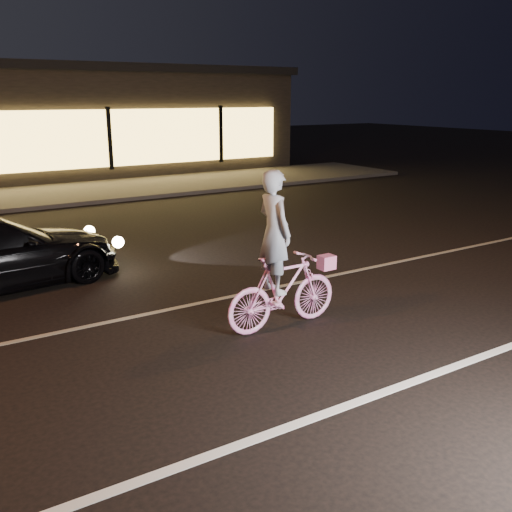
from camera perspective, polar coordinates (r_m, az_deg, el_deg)
ground at (r=6.55m, az=-10.35°, el=-12.48°), size 90.00×90.00×0.00m
lane_stripe_near at (r=5.37m, az=-3.97°, el=-19.08°), size 60.00×0.12×0.01m
lane_stripe_far at (r=8.28m, az=-15.60°, el=-6.60°), size 60.00×0.10×0.01m
cyclist at (r=7.63m, az=2.49°, el=-1.78°), size 1.73×0.59×2.17m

